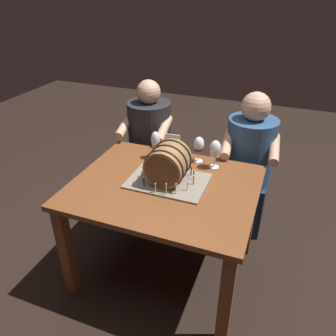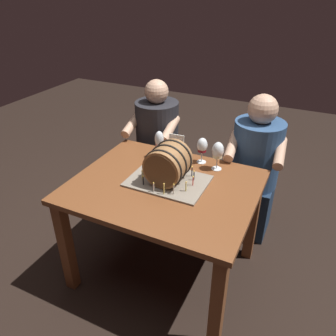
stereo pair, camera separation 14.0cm
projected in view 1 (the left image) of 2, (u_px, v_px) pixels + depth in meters
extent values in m
plane|color=black|center=(165.00, 269.00, 2.43)|extent=(8.00, 8.00, 0.00)
cube|color=brown|center=(164.00, 187.00, 2.07)|extent=(1.14, 0.92, 0.03)
cube|color=brown|center=(67.00, 252.00, 2.09)|extent=(0.07, 0.07, 0.70)
cube|color=brown|center=(226.00, 301.00, 1.77)|extent=(0.07, 0.07, 0.70)
cube|color=brown|center=(125.00, 187.00, 2.74)|extent=(0.07, 0.07, 0.70)
cube|color=brown|center=(249.00, 215.00, 2.42)|extent=(0.07, 0.07, 0.70)
cube|color=gray|center=(168.00, 181.00, 2.09)|extent=(0.49, 0.35, 0.01)
cylinder|color=olive|center=(168.00, 163.00, 2.03)|extent=(0.24, 0.22, 0.24)
cylinder|color=brown|center=(161.00, 172.00, 1.94)|extent=(0.21, 0.00, 0.21)
cylinder|color=brown|center=(174.00, 155.00, 2.12)|extent=(0.21, 0.00, 0.21)
torus|color=black|center=(163.00, 169.00, 1.97)|extent=(0.26, 0.01, 0.26)
torus|color=black|center=(168.00, 163.00, 2.03)|extent=(0.26, 0.01, 0.26)
torus|color=black|center=(172.00, 158.00, 2.09)|extent=(0.26, 0.01, 0.26)
cylinder|color=#D64C47|center=(194.00, 180.00, 2.03)|extent=(0.01, 0.01, 0.06)
sphere|color=#F9C64C|center=(194.00, 176.00, 2.02)|extent=(0.01, 0.01, 0.01)
cylinder|color=black|center=(194.00, 175.00, 2.08)|extent=(0.01, 0.01, 0.06)
sphere|color=#F9C64C|center=(194.00, 170.00, 2.07)|extent=(0.01, 0.01, 0.01)
cylinder|color=black|center=(191.00, 171.00, 2.12)|extent=(0.01, 0.01, 0.06)
sphere|color=#F9C64C|center=(191.00, 166.00, 2.11)|extent=(0.01, 0.01, 0.01)
cylinder|color=#EAD666|center=(180.00, 165.00, 2.19)|extent=(0.01, 0.01, 0.07)
sphere|color=#F9C64C|center=(181.00, 160.00, 2.17)|extent=(0.01, 0.01, 0.01)
cylinder|color=#D64C47|center=(171.00, 164.00, 2.21)|extent=(0.01, 0.01, 0.07)
sphere|color=#F9C64C|center=(171.00, 158.00, 2.19)|extent=(0.01, 0.01, 0.01)
cylinder|color=#EAD666|center=(159.00, 165.00, 2.20)|extent=(0.01, 0.01, 0.05)
sphere|color=#F9C64C|center=(159.00, 161.00, 2.19)|extent=(0.01, 0.01, 0.01)
cylinder|color=#D64C47|center=(151.00, 167.00, 2.17)|extent=(0.01, 0.01, 0.06)
sphere|color=#F9C64C|center=(151.00, 161.00, 2.15)|extent=(0.01, 0.01, 0.01)
cylinder|color=silver|center=(143.00, 172.00, 2.11)|extent=(0.01, 0.01, 0.06)
sphere|color=#F9C64C|center=(143.00, 167.00, 2.09)|extent=(0.01, 0.01, 0.01)
cylinder|color=#EAD666|center=(142.00, 176.00, 2.08)|extent=(0.01, 0.01, 0.05)
sphere|color=#F9C64C|center=(142.00, 172.00, 2.06)|extent=(0.01, 0.01, 0.01)
cylinder|color=black|center=(144.00, 182.00, 2.02)|extent=(0.01, 0.01, 0.06)
sphere|color=#F9C64C|center=(144.00, 177.00, 2.00)|extent=(0.01, 0.01, 0.01)
cylinder|color=silver|center=(155.00, 188.00, 1.95)|extent=(0.01, 0.01, 0.06)
sphere|color=#F9C64C|center=(155.00, 184.00, 1.94)|extent=(0.01, 0.01, 0.01)
cylinder|color=#EAD666|center=(166.00, 190.00, 1.93)|extent=(0.01, 0.01, 0.07)
sphere|color=#F9C64C|center=(166.00, 184.00, 1.92)|extent=(0.01, 0.01, 0.01)
cylinder|color=silver|center=(176.00, 189.00, 1.94)|extent=(0.01, 0.01, 0.06)
sphere|color=#F9C64C|center=(176.00, 184.00, 1.92)|extent=(0.01, 0.01, 0.01)
cylinder|color=#EAD666|center=(187.00, 186.00, 1.97)|extent=(0.01, 0.01, 0.06)
sphere|color=#F9C64C|center=(188.00, 181.00, 1.96)|extent=(0.01, 0.01, 0.01)
cylinder|color=white|center=(198.00, 161.00, 2.33)|extent=(0.07, 0.07, 0.00)
cylinder|color=white|center=(198.00, 156.00, 2.31)|extent=(0.01, 0.01, 0.08)
ellipsoid|color=white|center=(199.00, 144.00, 2.26)|extent=(0.07, 0.07, 0.10)
cylinder|color=maroon|center=(199.00, 148.00, 2.28)|extent=(0.06, 0.06, 0.04)
cylinder|color=white|center=(156.00, 157.00, 2.37)|extent=(0.06, 0.06, 0.00)
cylinder|color=white|center=(156.00, 152.00, 2.35)|extent=(0.01, 0.01, 0.08)
ellipsoid|color=white|center=(156.00, 139.00, 2.30)|extent=(0.06, 0.06, 0.12)
cylinder|color=pink|center=(156.00, 143.00, 2.32)|extent=(0.05, 0.05, 0.05)
cylinder|color=white|center=(214.00, 167.00, 2.25)|extent=(0.07, 0.07, 0.00)
cylinder|color=white|center=(214.00, 161.00, 2.23)|extent=(0.01, 0.01, 0.08)
ellipsoid|color=white|center=(215.00, 148.00, 2.18)|extent=(0.08, 0.08, 0.11)
cylinder|color=beige|center=(215.00, 153.00, 2.20)|extent=(0.06, 0.06, 0.04)
cube|color=silver|center=(172.00, 145.00, 2.37)|extent=(0.11, 0.03, 0.16)
cube|color=black|center=(151.00, 183.00, 3.04)|extent=(0.34, 0.32, 0.45)
cylinder|color=#232328|center=(150.00, 133.00, 2.79)|extent=(0.39, 0.39, 0.54)
sphere|color=tan|center=(148.00, 92.00, 2.61)|extent=(0.19, 0.19, 0.19)
cylinder|color=tan|center=(164.00, 129.00, 2.58)|extent=(0.10, 0.31, 0.14)
cylinder|color=tan|center=(125.00, 125.00, 2.66)|extent=(0.10, 0.31, 0.14)
cube|color=#1B2D46|center=(243.00, 202.00, 2.77)|extent=(0.34, 0.32, 0.45)
cylinder|color=#2D4C75|center=(250.00, 151.00, 2.53)|extent=(0.40, 0.40, 0.51)
sphere|color=tan|center=(256.00, 107.00, 2.36)|extent=(0.21, 0.21, 0.21)
cylinder|color=tan|center=(274.00, 149.00, 2.33)|extent=(0.10, 0.31, 0.14)
cylinder|color=tan|center=(227.00, 143.00, 2.41)|extent=(0.10, 0.31, 0.14)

